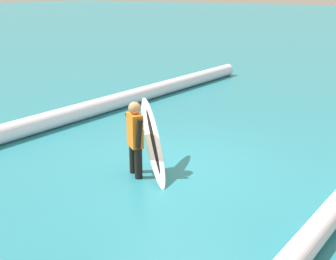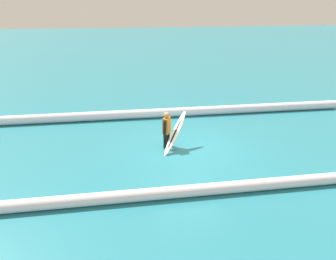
# 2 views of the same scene
# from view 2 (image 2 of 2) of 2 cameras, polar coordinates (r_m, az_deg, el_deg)

# --- Properties ---
(ground_plane) EXTENTS (166.80, 166.80, 0.00)m
(ground_plane) POSITION_cam_2_polar(r_m,az_deg,el_deg) (11.53, 3.70, -3.56)
(ground_plane) COLOR teal
(surfer) EXTENTS (0.35, 0.55, 1.37)m
(surfer) POSITION_cam_2_polar(r_m,az_deg,el_deg) (11.42, -0.27, 0.34)
(surfer) COLOR black
(surfer) RESTS_ON ground_plane
(surfboard) EXTENTS (1.25, 1.34, 1.26)m
(surfboard) POSITION_cam_2_polar(r_m,az_deg,el_deg) (11.36, 1.32, -0.52)
(surfboard) COLOR white
(surfboard) RESTS_ON ground_plane
(wave_crest_foreground) EXTENTS (19.64, 1.61, 0.43)m
(wave_crest_foreground) POSITION_cam_2_polar(r_m,az_deg,el_deg) (14.79, -3.83, 3.04)
(wave_crest_foreground) COLOR white
(wave_crest_foreground) RESTS_ON ground_plane
(wave_crest_midground) EXTENTS (18.19, 1.44, 0.34)m
(wave_crest_midground) POSITION_cam_2_polar(r_m,az_deg,el_deg) (9.14, 13.33, -10.07)
(wave_crest_midground) COLOR white
(wave_crest_midground) RESTS_ON ground_plane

